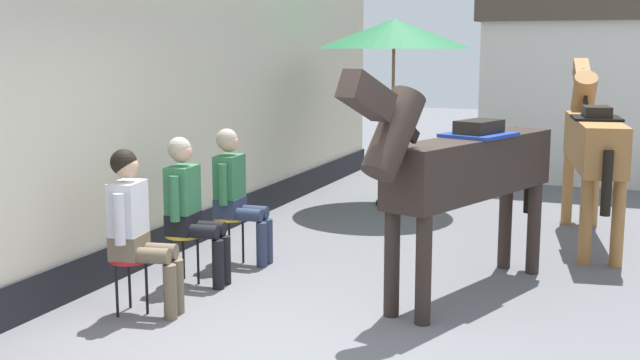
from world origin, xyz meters
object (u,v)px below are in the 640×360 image
(seated_visitor_middle, at_px, (189,203))
(cafe_parasol, at_px, (394,35))
(seated_visitor_far, at_px, (235,189))
(seated_visitor_near, at_px, (136,223))
(saddled_horse_far, at_px, (592,141))
(saddled_horse_near, at_px, (464,168))

(seated_visitor_middle, relative_size, cafe_parasol, 0.54)
(cafe_parasol, bearing_deg, seated_visitor_far, -100.81)
(seated_visitor_middle, distance_m, cafe_parasol, 4.63)
(seated_visitor_near, bearing_deg, cafe_parasol, 82.42)
(seated_visitor_near, bearing_deg, saddled_horse_far, 50.11)
(seated_visitor_middle, height_order, saddled_horse_near, saddled_horse_near)
(saddled_horse_near, distance_m, saddled_horse_far, 2.74)
(seated_visitor_far, relative_size, saddled_horse_far, 0.47)
(seated_visitor_far, bearing_deg, seated_visitor_middle, -94.03)
(seated_visitor_near, xyz_separation_m, saddled_horse_far, (3.37, 4.03, 0.38))
(seated_visitor_middle, xyz_separation_m, seated_visitor_far, (0.06, 0.82, 0.00))
(seated_visitor_far, xyz_separation_m, saddled_horse_near, (2.39, -0.28, 0.38))
(cafe_parasol, bearing_deg, seated_visitor_near, -97.58)
(saddled_horse_near, bearing_deg, cafe_parasol, 114.75)
(seated_visitor_near, xyz_separation_m, seated_visitor_far, (0.03, 1.73, 0.00))
(seated_visitor_near, height_order, saddled_horse_far, saddled_horse_far)
(seated_visitor_near, relative_size, seated_visitor_middle, 1.00)
(seated_visitor_far, bearing_deg, seated_visitor_near, -90.97)
(seated_visitor_middle, xyz_separation_m, saddled_horse_far, (3.40, 3.12, 0.38))
(seated_visitor_near, xyz_separation_m, cafe_parasol, (0.69, 5.20, 1.59))
(seated_visitor_middle, height_order, cafe_parasol, cafe_parasol)
(saddled_horse_far, bearing_deg, seated_visitor_near, -129.89)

